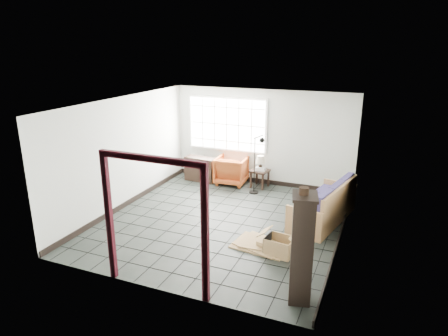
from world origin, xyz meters
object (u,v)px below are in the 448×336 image
at_px(armchair, 232,169).
at_px(tall_shelf, 302,248).
at_px(futon_sofa, 326,207).
at_px(side_table, 260,173).

bearing_deg(armchair, tall_shelf, 118.84).
height_order(futon_sofa, tall_shelf, tall_shelf).
relative_size(futon_sofa, armchair, 2.60).
bearing_deg(side_table, tall_shelf, -65.44).
bearing_deg(futon_sofa, tall_shelf, -75.85).
xyz_separation_m(side_table, tall_shelf, (2.07, -4.53, 0.47)).
bearing_deg(side_table, futon_sofa, -37.85).
xyz_separation_m(armchair, tall_shelf, (2.88, -4.53, 0.44)).
distance_m(futon_sofa, armchair, 3.21).
height_order(futon_sofa, side_table, futon_sofa).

